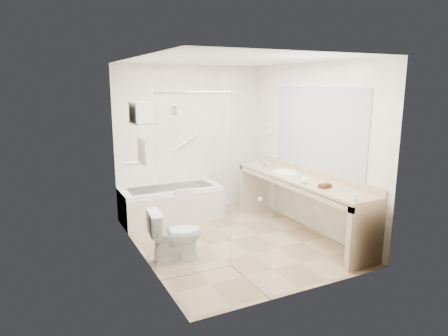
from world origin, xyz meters
name	(u,v)px	position (x,y,z in m)	size (l,w,h in m)	color
floor	(233,240)	(0.00, 0.00, 0.00)	(3.20, 3.20, 0.00)	tan
ceiling	(234,60)	(0.00, 0.00, 2.50)	(2.60, 3.20, 0.10)	silver
wall_back	(190,140)	(0.00, 1.60, 1.25)	(2.60, 0.10, 2.50)	white
wall_front	(307,179)	(0.00, -1.60, 1.25)	(2.60, 0.10, 2.50)	white
wall_left	(140,162)	(-1.30, 0.00, 1.25)	(0.10, 3.20, 2.50)	white
wall_right	(310,148)	(1.30, 0.00, 1.25)	(0.10, 3.20, 2.50)	white
bathtub	(171,203)	(-0.50, 1.24, 0.28)	(1.60, 0.73, 0.59)	white
grab_bar_short	(137,162)	(-0.95, 1.56, 0.95)	(0.03, 0.03, 0.40)	silver
grab_bar_long	(189,140)	(-0.05, 1.56, 1.25)	(0.03, 0.03, 0.60)	silver
shower_enclosure	(222,188)	(-0.63, -0.93, 1.07)	(0.96, 0.91, 2.11)	silver
towel_shelf	(141,119)	(-1.17, 0.35, 1.75)	(0.24, 0.55, 0.81)	silver
vanity_counter	(300,191)	(1.02, -0.15, 0.64)	(0.55, 2.70, 0.95)	tan
sink	(286,174)	(1.05, 0.25, 0.82)	(0.40, 0.52, 0.14)	white
faucet	(294,166)	(1.20, 0.25, 0.93)	(0.03, 0.03, 0.14)	silver
mirror	(317,129)	(1.29, -0.15, 1.55)	(0.02, 2.00, 1.20)	#A5AAB0
hairdryer_unit	(270,128)	(1.25, 1.05, 1.45)	(0.08, 0.10, 0.18)	silver
toilet	(175,235)	(-0.95, -0.23, 0.33)	(0.38, 0.68, 0.66)	white
amenity_basket	(325,186)	(0.94, -0.79, 0.88)	(0.15, 0.10, 0.05)	#4C291B
soap_bottle_a	(354,198)	(0.87, -1.40, 0.88)	(0.06, 0.12, 0.06)	silver
soap_bottle_b	(304,180)	(0.84, -0.48, 0.90)	(0.10, 0.13, 0.10)	silver
water_bottle_left	(279,165)	(0.98, 0.35, 0.95)	(0.07, 0.07, 0.22)	silver
water_bottle_mid	(264,160)	(1.01, 0.83, 0.93)	(0.06, 0.06, 0.18)	silver
water_bottle_right	(270,163)	(0.97, 0.59, 0.94)	(0.06, 0.06, 0.20)	silver
drinking_glass_near	(266,167)	(0.86, 0.53, 0.90)	(0.08, 0.08, 0.10)	silver
drinking_glass_far	(264,164)	(0.98, 0.77, 0.89)	(0.07, 0.07, 0.09)	silver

